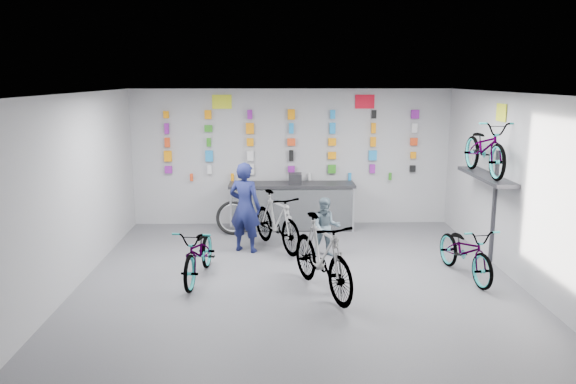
{
  "coord_description": "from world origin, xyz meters",
  "views": [
    {
      "loc": [
        -0.41,
        -8.3,
        3.24
      ],
      "look_at": [
        -0.14,
        1.4,
        1.25
      ],
      "focal_mm": 35.0,
      "sensor_mm": 36.0,
      "label": 1
    }
  ],
  "objects_px": {
    "counter": "(292,207)",
    "clerk": "(245,207)",
    "bike_right": "(466,251)",
    "bike_service": "(277,221)",
    "bike_center": "(322,255)",
    "customer": "(326,227)",
    "bike_left": "(199,252)"
  },
  "relations": [
    {
      "from": "bike_right",
      "to": "clerk",
      "type": "bearing_deg",
      "value": 148.01
    },
    {
      "from": "bike_service",
      "to": "clerk",
      "type": "bearing_deg",
      "value": 168.16
    },
    {
      "from": "counter",
      "to": "bike_left",
      "type": "relative_size",
      "value": 1.57
    },
    {
      "from": "clerk",
      "to": "customer",
      "type": "height_order",
      "value": "clerk"
    },
    {
      "from": "bike_service",
      "to": "bike_left",
      "type": "bearing_deg",
      "value": -154.35
    },
    {
      "from": "bike_left",
      "to": "counter",
      "type": "bearing_deg",
      "value": 68.89
    },
    {
      "from": "bike_center",
      "to": "bike_service",
      "type": "distance_m",
      "value": 2.38
    },
    {
      "from": "bike_service",
      "to": "clerk",
      "type": "height_order",
      "value": "clerk"
    },
    {
      "from": "customer",
      "to": "clerk",
      "type": "bearing_deg",
      "value": 167.79
    },
    {
      "from": "counter",
      "to": "clerk",
      "type": "relative_size",
      "value": 1.58
    },
    {
      "from": "counter",
      "to": "customer",
      "type": "distance_m",
      "value": 2.03
    },
    {
      "from": "counter",
      "to": "bike_left",
      "type": "distance_m",
      "value": 3.49
    },
    {
      "from": "counter",
      "to": "clerk",
      "type": "height_order",
      "value": "clerk"
    },
    {
      "from": "customer",
      "to": "counter",
      "type": "bearing_deg",
      "value": 107.18
    },
    {
      "from": "counter",
      "to": "clerk",
      "type": "bearing_deg",
      "value": -120.27
    },
    {
      "from": "counter",
      "to": "bike_service",
      "type": "height_order",
      "value": "bike_service"
    },
    {
      "from": "bike_right",
      "to": "bike_service",
      "type": "xyz_separation_m",
      "value": [
        -3.09,
        1.67,
        0.1
      ]
    },
    {
      "from": "bike_right",
      "to": "bike_service",
      "type": "height_order",
      "value": "bike_service"
    },
    {
      "from": "bike_service",
      "to": "counter",
      "type": "bearing_deg",
      "value": 49.95
    },
    {
      "from": "bike_left",
      "to": "clerk",
      "type": "relative_size",
      "value": 1.01
    },
    {
      "from": "bike_left",
      "to": "bike_center",
      "type": "bearing_deg",
      "value": -11.75
    },
    {
      "from": "bike_left",
      "to": "clerk",
      "type": "xyz_separation_m",
      "value": [
        0.68,
        1.49,
        0.4
      ]
    },
    {
      "from": "bike_service",
      "to": "bike_center",
      "type": "bearing_deg",
      "value": -100.48
    },
    {
      "from": "counter",
      "to": "bike_left",
      "type": "height_order",
      "value": "counter"
    },
    {
      "from": "bike_center",
      "to": "bike_service",
      "type": "height_order",
      "value": "bike_center"
    },
    {
      "from": "bike_right",
      "to": "bike_service",
      "type": "relative_size",
      "value": 0.93
    },
    {
      "from": "bike_service",
      "to": "clerk",
      "type": "xyz_separation_m",
      "value": [
        -0.59,
        -0.16,
        0.3
      ]
    },
    {
      "from": "bike_right",
      "to": "counter",
      "type": "bearing_deg",
      "value": 121.79
    },
    {
      "from": "customer",
      "to": "bike_center",
      "type": "bearing_deg",
      "value": -96.0
    },
    {
      "from": "bike_center",
      "to": "bike_service",
      "type": "bearing_deg",
      "value": 85.44
    },
    {
      "from": "counter",
      "to": "clerk",
      "type": "distance_m",
      "value": 1.89
    },
    {
      "from": "counter",
      "to": "bike_right",
      "type": "xyz_separation_m",
      "value": [
        2.75,
        -3.11,
        -0.04
      ]
    }
  ]
}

